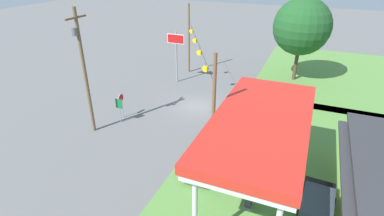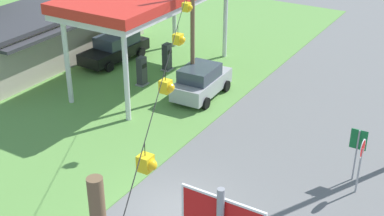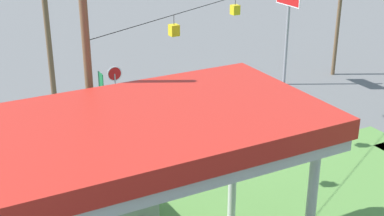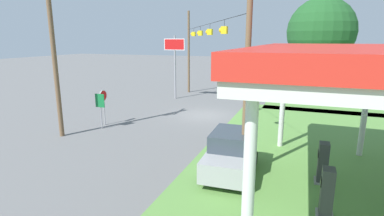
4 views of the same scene
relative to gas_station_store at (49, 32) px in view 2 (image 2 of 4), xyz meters
name	(u,v)px [view 2 (image 2 of 4)]	position (x,y,z in m)	size (l,w,h in m)	color
ground_plane	(175,211)	(-9.87, -16.32, -1.70)	(160.00, 160.00, 0.00)	slate
grass_verge_station_corner	(78,44)	(2.62, 0.02, -1.68)	(36.00, 28.00, 0.04)	#5B8E42
gas_station_store	(49,32)	(0.00, 0.00, 0.00)	(14.25, 6.17, 3.36)	#B2A893
fuel_pump_near	(142,72)	(-0.72, -8.09, -0.85)	(0.71, 0.56, 1.78)	gray
fuel_pump_far	(167,58)	(1.96, -8.09, -0.85)	(0.71, 0.56, 1.78)	gray
car_at_pumps_front	(201,81)	(-0.31, -11.91, -0.72)	(4.22, 2.24, 1.92)	#9E9EA3
car_at_pumps_rear	(115,48)	(1.57, -4.27, -0.77)	(5.16, 2.33, 1.80)	black
stop_sign_roadside	(361,155)	(-4.88, -22.05, 0.12)	(0.80, 0.08, 2.50)	#99999E
route_sign	(358,145)	(-3.99, -21.67, 0.02)	(0.10, 0.70, 2.40)	gray
signal_span_gantry	(173,101)	(-9.87, -16.33, 3.16)	(19.43, 10.24, 8.91)	brown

